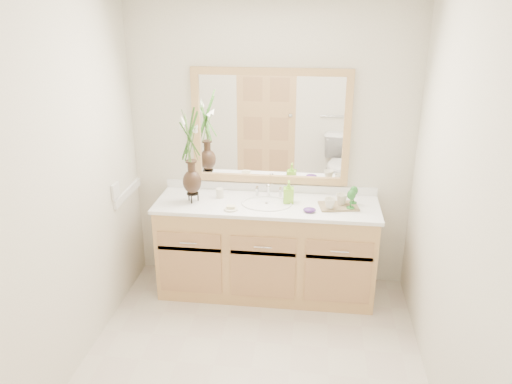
# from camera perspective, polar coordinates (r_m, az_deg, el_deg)

# --- Properties ---
(floor) EXTENTS (2.60, 2.60, 0.00)m
(floor) POSITION_cam_1_polar(r_m,az_deg,el_deg) (3.68, -0.57, -19.51)
(floor) COLOR beige
(floor) RESTS_ON ground
(wall_back) EXTENTS (2.40, 0.02, 2.40)m
(wall_back) POSITION_cam_1_polar(r_m,az_deg,el_deg) (4.26, 1.67, 4.80)
(wall_back) COLOR white
(wall_back) RESTS_ON floor
(wall_front) EXTENTS (2.40, 0.02, 2.40)m
(wall_front) POSITION_cam_1_polar(r_m,az_deg,el_deg) (1.93, -6.00, -17.43)
(wall_front) COLOR white
(wall_front) RESTS_ON floor
(wall_left) EXTENTS (0.02, 2.60, 2.40)m
(wall_left) POSITION_cam_1_polar(r_m,az_deg,el_deg) (3.40, -21.13, -0.98)
(wall_left) COLOR white
(wall_left) RESTS_ON floor
(wall_right) EXTENTS (0.02, 2.60, 2.40)m
(wall_right) POSITION_cam_1_polar(r_m,az_deg,el_deg) (3.13, 21.75, -3.01)
(wall_right) COLOR white
(wall_right) RESTS_ON floor
(vanity) EXTENTS (1.80, 0.55, 0.80)m
(vanity) POSITION_cam_1_polar(r_m,az_deg,el_deg) (4.29, 1.20, -6.58)
(vanity) COLOR tan
(vanity) RESTS_ON floor
(counter) EXTENTS (1.84, 0.57, 0.03)m
(counter) POSITION_cam_1_polar(r_m,az_deg,el_deg) (4.12, 1.24, -1.47)
(counter) COLOR white
(counter) RESTS_ON vanity
(sink) EXTENTS (0.38, 0.34, 0.23)m
(sink) POSITION_cam_1_polar(r_m,az_deg,el_deg) (4.12, 1.21, -2.06)
(sink) COLOR white
(sink) RESTS_ON counter
(mirror) EXTENTS (1.32, 0.04, 0.97)m
(mirror) POSITION_cam_1_polar(r_m,az_deg,el_deg) (4.18, 1.68, 7.41)
(mirror) COLOR white
(mirror) RESTS_ON wall_back
(switch_plate) EXTENTS (0.02, 0.12, 0.12)m
(switch_plate) POSITION_cam_1_polar(r_m,az_deg,el_deg) (4.11, -15.78, 0.15)
(switch_plate) COLOR white
(switch_plate) RESTS_ON wall_left
(door) EXTENTS (0.80, 0.03, 2.00)m
(door) POSITION_cam_1_polar(r_m,az_deg,el_deg) (2.15, -14.05, -20.34)
(door) COLOR tan
(door) RESTS_ON floor
(flower_vase) EXTENTS (0.18, 0.18, 0.73)m
(flower_vase) POSITION_cam_1_polar(r_m,az_deg,el_deg) (4.01, -7.53, 5.52)
(flower_vase) COLOR black
(flower_vase) RESTS_ON counter
(tumbler) EXTENTS (0.06, 0.06, 0.08)m
(tumbler) POSITION_cam_1_polar(r_m,az_deg,el_deg) (4.22, -4.15, -0.12)
(tumbler) COLOR beige
(tumbler) RESTS_ON counter
(soap_dish) EXTENTS (0.11, 0.11, 0.04)m
(soap_dish) POSITION_cam_1_polar(r_m,az_deg,el_deg) (3.98, -2.89, -1.90)
(soap_dish) COLOR beige
(soap_dish) RESTS_ON counter
(soap_bottle) EXTENTS (0.08, 0.08, 0.17)m
(soap_bottle) POSITION_cam_1_polar(r_m,az_deg,el_deg) (4.10, 3.75, -0.08)
(soap_bottle) COLOR #88D732
(soap_bottle) RESTS_ON counter
(purple_dish) EXTENTS (0.12, 0.11, 0.04)m
(purple_dish) POSITION_cam_1_polar(r_m,az_deg,el_deg) (3.96, 6.13, -2.05)
(purple_dish) COLOR #4C2673
(purple_dish) RESTS_ON counter
(tray) EXTENTS (0.34, 0.25, 0.02)m
(tray) POSITION_cam_1_polar(r_m,az_deg,el_deg) (4.08, 9.40, -1.61)
(tray) COLOR brown
(tray) RESTS_ON counter
(mug_left) EXTENTS (0.11, 0.11, 0.09)m
(mug_left) POSITION_cam_1_polar(r_m,az_deg,el_deg) (4.00, 8.44, -1.24)
(mug_left) COLOR beige
(mug_left) RESTS_ON tray
(mug_right) EXTENTS (0.13, 0.13, 0.09)m
(mug_right) POSITION_cam_1_polar(r_m,az_deg,el_deg) (4.09, 9.76, -0.77)
(mug_right) COLOR beige
(mug_right) RESTS_ON tray
(goblet_front) EXTENTS (0.07, 0.07, 0.15)m
(goblet_front) POSITION_cam_1_polar(r_m,az_deg,el_deg) (4.01, 10.85, -0.44)
(goblet_front) COLOR #236A24
(goblet_front) RESTS_ON tray
(goblet_back) EXTENTS (0.07, 0.07, 0.15)m
(goblet_back) POSITION_cam_1_polar(r_m,az_deg,el_deg) (4.11, 11.13, 0.04)
(goblet_back) COLOR #236A24
(goblet_back) RESTS_ON tray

